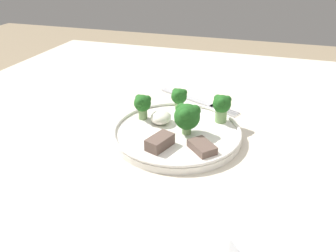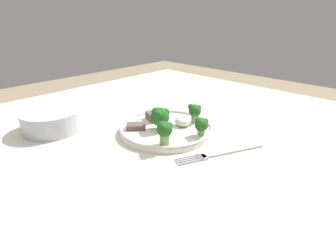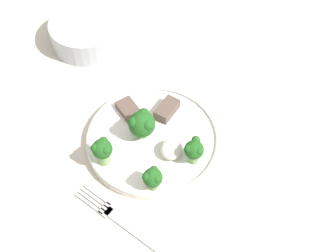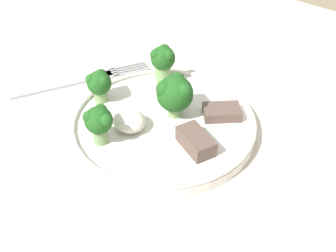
% 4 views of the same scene
% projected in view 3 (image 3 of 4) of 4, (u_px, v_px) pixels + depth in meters
% --- Properties ---
extents(table, '(1.14, 1.08, 0.76)m').
position_uv_depth(table, '(175.00, 182.00, 0.90)').
color(table, beige).
rests_on(table, ground_plane).
extents(dinner_plate, '(0.23, 0.23, 0.02)m').
position_uv_depth(dinner_plate, '(153.00, 139.00, 0.82)').
color(dinner_plate, white).
rests_on(dinner_plate, table).
extents(fork, '(0.11, 0.20, 0.00)m').
position_uv_depth(fork, '(129.00, 227.00, 0.73)').
color(fork, '#B2B2B7').
rests_on(fork, table).
extents(cream_bowl, '(0.15, 0.15, 0.05)m').
position_uv_depth(cream_bowl, '(87.00, 33.00, 0.96)').
color(cream_bowl, '#B7BCC6').
rests_on(cream_bowl, table).
extents(broccoli_floret_near_rim_left, '(0.03, 0.03, 0.05)m').
position_uv_depth(broccoli_floret_near_rim_left, '(194.00, 150.00, 0.77)').
color(broccoli_floret_near_rim_left, '#7FA866').
rests_on(broccoli_floret_near_rim_left, dinner_plate).
extents(broccoli_floret_center_left, '(0.05, 0.05, 0.06)m').
position_uv_depth(broccoli_floret_center_left, '(142.00, 124.00, 0.80)').
color(broccoli_floret_center_left, '#7FA866').
rests_on(broccoli_floret_center_left, dinner_plate).
extents(broccoli_floret_back_left, '(0.04, 0.03, 0.05)m').
position_uv_depth(broccoli_floret_back_left, '(102.00, 150.00, 0.77)').
color(broccoli_floret_back_left, '#7FA866').
rests_on(broccoli_floret_back_left, dinner_plate).
extents(broccoli_floret_front_left, '(0.03, 0.03, 0.04)m').
position_uv_depth(broccoli_floret_front_left, '(153.00, 178.00, 0.74)').
color(broccoli_floret_front_left, '#7FA866').
rests_on(broccoli_floret_front_left, dinner_plate).
extents(meat_slice_front_slice, '(0.06, 0.04, 0.02)m').
position_uv_depth(meat_slice_front_slice, '(167.00, 109.00, 0.85)').
color(meat_slice_front_slice, brown).
rests_on(meat_slice_front_slice, dinner_plate).
extents(meat_slice_middle_slice, '(0.05, 0.06, 0.01)m').
position_uv_depth(meat_slice_middle_slice, '(128.00, 109.00, 0.85)').
color(meat_slice_middle_slice, brown).
rests_on(meat_slice_middle_slice, dinner_plate).
extents(sauce_dollop, '(0.04, 0.04, 0.02)m').
position_uv_depth(sauce_dollop, '(171.00, 149.00, 0.79)').
color(sauce_dollop, silver).
rests_on(sauce_dollop, dinner_plate).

